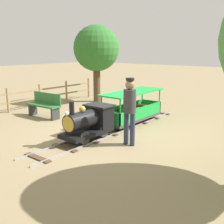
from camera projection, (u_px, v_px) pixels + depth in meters
ground_plane at (111, 131)px, 7.64m from camera, size 60.00×60.00×0.00m
track at (114, 129)px, 7.77m from camera, size 0.77×6.05×0.04m
locomotive at (90, 121)px, 6.88m from camera, size 0.73×1.45×1.04m
passenger_car at (132, 110)px, 8.36m from camera, size 0.83×2.35×0.97m
conductor_person at (130, 106)px, 6.37m from camera, size 0.30×0.30×1.62m
park_bench at (45, 105)px, 9.15m from camera, size 1.32×0.46×0.82m
oak_tree_far at (96, 49)px, 11.49m from camera, size 1.94×1.94×3.26m
fence_section at (25, 97)px, 10.30m from camera, size 0.08×7.13×0.90m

